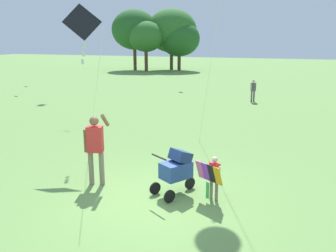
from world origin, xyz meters
The scene contains 7 objects.
ground_plane centered at (0.00, 0.00, 0.00)m, with size 120.00×120.00×0.00m, color #668E47.
treeline_distant centered at (-9.61, 30.23, 3.97)m, with size 36.31×7.69×6.61m.
child_with_butterfly_kite centered at (1.17, 0.44, 0.58)m, with size 0.65×0.49×0.97m.
person_adult_flyer centered at (-1.60, 0.31, 0.99)m, with size 0.54×0.60×1.72m.
stroller centered at (0.33, 0.48, 0.61)m, with size 0.87×1.08×1.03m.
kite_adult_black centered at (-3.12, 2.32, 3.72)m, with size 2.36×2.10×4.34m.
person_sitting_far centered at (0.33, 13.19, 0.72)m, with size 0.28×0.34×1.22m.
Camera 1 is at (2.74, -6.45, 3.36)m, focal length 37.91 mm.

